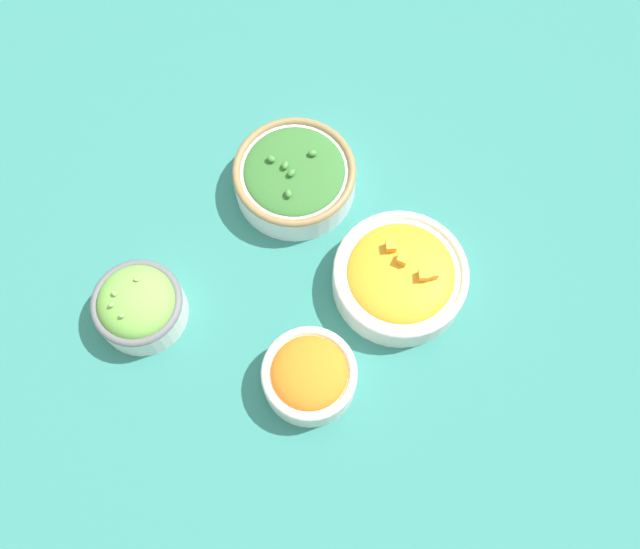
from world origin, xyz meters
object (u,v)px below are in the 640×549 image
object	(u,v)px
bowl_broccoli	(295,176)
bowl_lettuce	(139,305)
bowl_squash	(400,276)
bowl_carrots	(309,375)

from	to	relation	value
bowl_broccoli	bowl_lettuce	world-z (taller)	bowl_lettuce
bowl_broccoli	bowl_lettuce	size ratio (longest dim) A/B	1.44
bowl_squash	bowl_carrots	xyz separation A→B (m)	(-0.07, -0.18, 0.00)
bowl_broccoli	bowl_carrots	world-z (taller)	bowl_broccoli
bowl_broccoli	bowl_squash	bearing A→B (deg)	-24.59
bowl_squash	bowl_broccoli	bearing A→B (deg)	155.41
bowl_lettuce	bowl_squash	bearing A→B (deg)	28.90
bowl_squash	bowl_carrots	distance (m)	0.19
bowl_lettuce	bowl_carrots	size ratio (longest dim) A/B	0.99
bowl_squash	bowl_lettuce	size ratio (longest dim) A/B	1.51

